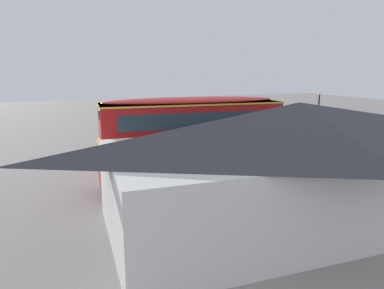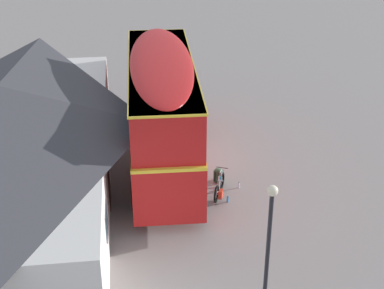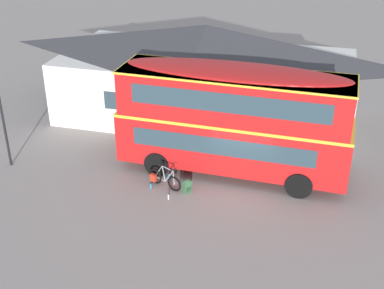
# 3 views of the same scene
# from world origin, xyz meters

# --- Properties ---
(ground_plane) EXTENTS (120.00, 120.00, 0.00)m
(ground_plane) POSITION_xyz_m (0.00, 0.00, 0.00)
(ground_plane) COLOR gray
(double_decker_bus) EXTENTS (9.88, 3.31, 4.79)m
(double_decker_bus) POSITION_xyz_m (-0.51, 1.01, 2.64)
(double_decker_bus) COLOR black
(double_decker_bus) RESTS_ON ground
(touring_bicycle) EXTENTS (1.57, 0.79, 1.03)m
(touring_bicycle) POSITION_xyz_m (-3.11, -0.80, 0.37)
(touring_bicycle) COLOR black
(touring_bicycle) RESTS_ON ground
(backpack_on_ground) EXTENTS (0.41, 0.42, 0.58)m
(backpack_on_ground) POSITION_xyz_m (-2.07, -1.00, 0.30)
(backpack_on_ground) COLOR #386642
(backpack_on_ground) RESTS_ON ground
(water_bottle_clear_plastic) EXTENTS (0.06, 0.06, 0.26)m
(water_bottle_clear_plastic) POSITION_xyz_m (-2.67, -1.68, 0.12)
(water_bottle_clear_plastic) COLOR silver
(water_bottle_clear_plastic) RESTS_ON ground
(water_bottle_blue_sports) EXTENTS (0.08, 0.08, 0.24)m
(water_bottle_blue_sports) POSITION_xyz_m (-3.59, -1.02, 0.11)
(water_bottle_blue_sports) COLOR #338CBF
(water_bottle_blue_sports) RESTS_ON ground
(pub_building) EXTENTS (15.69, 8.01, 4.93)m
(pub_building) POSITION_xyz_m (-2.74, 6.76, 2.51)
(pub_building) COLOR silver
(pub_building) RESTS_ON ground
(street_lamp) EXTENTS (0.28, 0.28, 4.82)m
(street_lamp) POSITION_xyz_m (-10.26, -0.41, 2.96)
(street_lamp) COLOR black
(street_lamp) RESTS_ON ground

